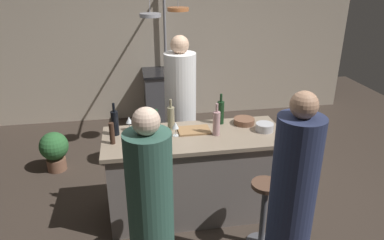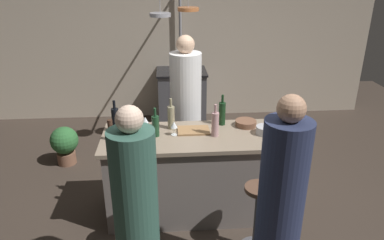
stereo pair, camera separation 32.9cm
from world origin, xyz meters
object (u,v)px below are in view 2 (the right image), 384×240
at_px(chef, 186,113).
at_px(wine_glass_near_right_guest, 145,121).
at_px(potted_plant, 65,143).
at_px(wine_glass_near_left_guest, 174,125).
at_px(guest_left, 136,213).
at_px(wine_bottle_rose, 215,124).
at_px(wine_bottle_white, 171,117).
at_px(wine_bottle_red, 222,113).
at_px(stove_range, 182,97).
at_px(mixing_bowl_wooden, 246,123).
at_px(mixing_bowl_ceramic, 138,133).
at_px(mixing_bowl_steel, 265,130).
at_px(wine_bottle_dark, 115,120).
at_px(wine_glass_by_chef, 130,118).
at_px(wine_bottle_green, 155,125).
at_px(bar_stool_left, 144,221).
at_px(cutting_board, 193,130).
at_px(pepper_mill, 111,130).
at_px(bar_stool_right, 257,216).
at_px(guest_right, 280,206).

bearing_deg(chef, wine_glass_near_right_guest, -124.48).
height_order(potted_plant, wine_glass_near_left_guest, wine_glass_near_left_guest).
distance_m(guest_left, wine_bottle_rose, 1.23).
xyz_separation_m(wine_bottle_white, wine_bottle_red, (0.53, 0.06, 0.00)).
relative_size(stove_range, wine_bottle_white, 2.75).
height_order(mixing_bowl_wooden, mixing_bowl_ceramic, mixing_bowl_ceramic).
bearing_deg(guest_left, mixing_bowl_steel, 38.39).
bearing_deg(stove_range, wine_glass_near_left_guest, -94.39).
bearing_deg(wine_bottle_dark, wine_glass_by_chef, 31.71).
distance_m(wine_bottle_white, wine_bottle_red, 0.53).
xyz_separation_m(wine_bottle_red, wine_glass_by_chef, (-0.95, -0.01, -0.02)).
relative_size(wine_bottle_rose, mixing_bowl_steel, 1.81).
bearing_deg(wine_bottle_green, wine_bottle_rose, -3.90).
height_order(bar_stool_left, potted_plant, bar_stool_left).
bearing_deg(wine_bottle_green, wine_glass_near_left_guest, 1.45).
height_order(bar_stool_left, wine_bottle_white, wine_bottle_white).
xyz_separation_m(cutting_board, mixing_bowl_ceramic, (-0.55, -0.10, 0.03)).
bearing_deg(pepper_mill, chef, 48.29).
height_order(chef, wine_bottle_red, chef).
distance_m(pepper_mill, wine_glass_near_right_guest, 0.38).
xyz_separation_m(potted_plant, wine_bottle_white, (1.39, -0.97, 0.73)).
relative_size(chef, mixing_bowl_wooden, 7.92).
height_order(bar_stool_right, wine_glass_by_chef, wine_glass_by_chef).
height_order(wine_bottle_red, wine_glass_near_right_guest, wine_bottle_red).
bearing_deg(wine_glass_by_chef, wine_bottle_white, -6.39).
distance_m(wine_bottle_rose, mixing_bowl_steel, 0.51).
xyz_separation_m(wine_bottle_dark, wine_glass_by_chef, (0.14, 0.08, -0.03)).
distance_m(wine_bottle_rose, mixing_bowl_ceramic, 0.76).
distance_m(guest_left, wine_glass_near_right_guest, 1.17).
height_order(wine_glass_by_chef, wine_glass_near_left_guest, same).
bearing_deg(guest_right, bar_stool_right, 97.68).
height_order(chef, cutting_board, chef).
xyz_separation_m(bar_stool_right, pepper_mill, (-1.32, 0.57, 0.63)).
height_order(wine_bottle_dark, wine_glass_by_chef, wine_bottle_dark).
bearing_deg(cutting_board, mixing_bowl_wooden, 9.71).
distance_m(pepper_mill, wine_bottle_rose, 1.00).
bearing_deg(bar_stool_right, bar_stool_left, 180.00).
bearing_deg(guest_right, wine_glass_by_chef, 134.29).
distance_m(cutting_board, wine_bottle_green, 0.40).
distance_m(chef, wine_bottle_rose, 0.90).
xyz_separation_m(pepper_mill, wine_bottle_white, (0.58, 0.23, 0.02)).
height_order(potted_plant, mixing_bowl_ceramic, mixing_bowl_ceramic).
bearing_deg(stove_range, wine_bottle_red, -81.72).
bearing_deg(wine_bottle_red, bar_stool_left, -132.84).
bearing_deg(potted_plant, wine_bottle_red, -25.17).
height_order(bar_stool_left, wine_bottle_rose, wine_bottle_rose).
xyz_separation_m(wine_bottle_green, wine_bottle_rose, (0.58, -0.04, 0.02)).
bearing_deg(wine_glass_near_right_guest, wine_bottle_dark, -177.61).
relative_size(wine_bottle_rose, wine_glass_by_chef, 2.24).
xyz_separation_m(wine_bottle_white, wine_glass_near_right_guest, (-0.26, -0.02, -0.02)).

